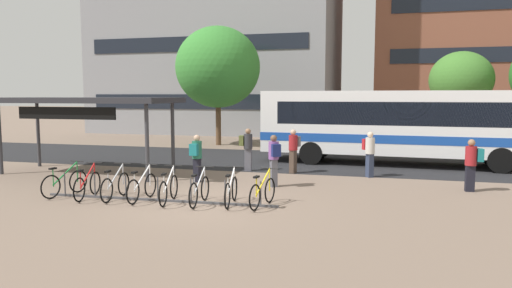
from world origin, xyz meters
The scene contains 22 objects.
ground centered at (0.00, 0.00, 0.00)m, with size 200.00×200.00×0.00m, color #7A6656.
bus_lane_asphalt centered at (0.00, 9.06, 0.00)m, with size 80.00×7.20×0.01m, color #232326.
city_bus centered at (5.68, 9.06, 1.78)m, with size 12.14×3.20×3.20m.
bike_rack centered at (-1.37, -0.09, 0.09)m, with size 7.00×0.30×0.70m.
parked_bicycle_green_0 centered at (-4.42, -0.12, 0.38)m, with size 0.55×1.70×0.99m.
parked_bicycle_red_1 centered at (-3.54, -0.26, 0.38)m, with size 0.52×1.71×0.99m.
parked_bicycle_silver_2 centered at (-2.68, -0.16, 0.38)m, with size 0.52×1.72×0.99m.
parked_bicycle_white_3 centered at (-1.84, -0.13, 0.38)m, with size 0.52×1.72×0.99m.
parked_bicycle_white_4 centered at (-0.99, -0.18, 0.38)m, with size 0.52×1.71×0.99m.
parked_bicycle_silver_5 centered at (-0.08, -0.15, 0.38)m, with size 0.52×1.72×0.99m.
parked_bicycle_white_6 centered at (0.78, 0.03, 0.38)m, with size 0.52×1.72×0.99m.
parked_bicycle_yellow_7 centered at (1.68, 0.05, 0.38)m, with size 0.52×1.71×0.99m.
transit_shelter centered at (-6.17, 3.56, 2.74)m, with size 7.01×2.89×2.92m.
commuter_red_pack_0 centered at (4.36, 5.52, 0.97)m, with size 0.54×0.61×1.68m.
commuter_olive_pack_1 centered at (-0.38, 5.72, 0.98)m, with size 0.55×0.37×1.70m.
commuter_grey_pack_2 centered at (1.50, 5.66, 0.99)m, with size 0.47×0.59×1.70m.
commuter_navy_pack_3 centered at (1.37, 2.81, 0.99)m, with size 0.53×0.61×1.72m.
commuter_teal_pack_4 centered at (-1.41, 2.95, 0.95)m, with size 0.35×0.53×1.65m.
commuter_teal_pack_5 centered at (7.51, 3.66, 0.95)m, with size 0.54×0.37×1.65m.
street_tree_0 centered at (9.43, 18.96, 3.95)m, with size 3.75×3.75×5.67m.
street_tree_2 centered at (-4.76, 14.70, 4.68)m, with size 5.05×5.05×7.11m.
building_left_wing centered at (-8.55, 27.37, 10.57)m, with size 19.06×13.91×21.15m.
Camera 1 is at (4.69, -12.02, 3.00)m, focal length 32.79 mm.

